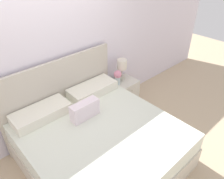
# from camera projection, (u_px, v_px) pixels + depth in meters

# --- Properties ---
(ground_plane) EXTENTS (12.00, 12.00, 0.00)m
(ground_plane) POSITION_uv_depth(u_px,v_px,m) (65.00, 126.00, 3.79)
(ground_plane) COLOR #CCB28E
(wall_back) EXTENTS (8.00, 0.06, 2.60)m
(wall_back) POSITION_uv_depth(u_px,v_px,m) (52.00, 56.00, 3.12)
(wall_back) COLOR white
(wall_back) RESTS_ON ground_plane
(bed) EXTENTS (1.91, 1.97, 1.27)m
(bed) POSITION_uv_depth(u_px,v_px,m) (98.00, 141.00, 3.04)
(bed) COLOR beige
(bed) RESTS_ON ground_plane
(nightstand) EXTENTS (0.45, 0.42, 0.52)m
(nightstand) POSITION_uv_depth(u_px,v_px,m) (124.00, 93.00, 4.20)
(nightstand) COLOR silver
(nightstand) RESTS_ON ground_plane
(table_lamp) EXTENTS (0.18, 0.18, 0.41)m
(table_lamp) POSITION_uv_depth(u_px,v_px,m) (122.00, 66.00, 3.96)
(table_lamp) COLOR beige
(table_lamp) RESTS_ON nightstand
(flower_vase) EXTENTS (0.14, 0.14, 0.27)m
(flower_vase) POSITION_uv_depth(u_px,v_px,m) (118.00, 76.00, 3.88)
(flower_vase) COLOR silver
(flower_vase) RESTS_ON nightstand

